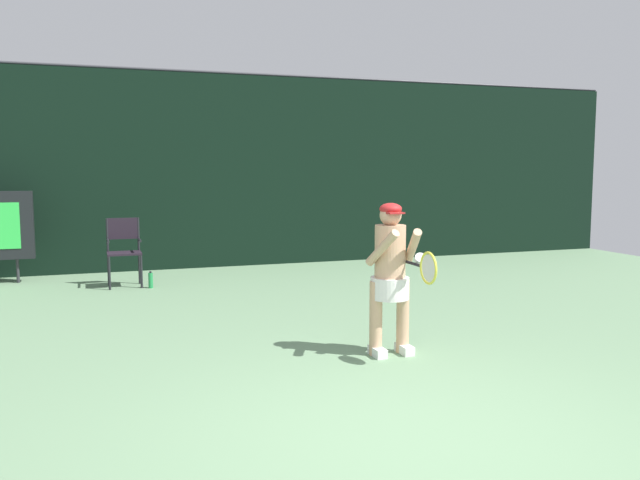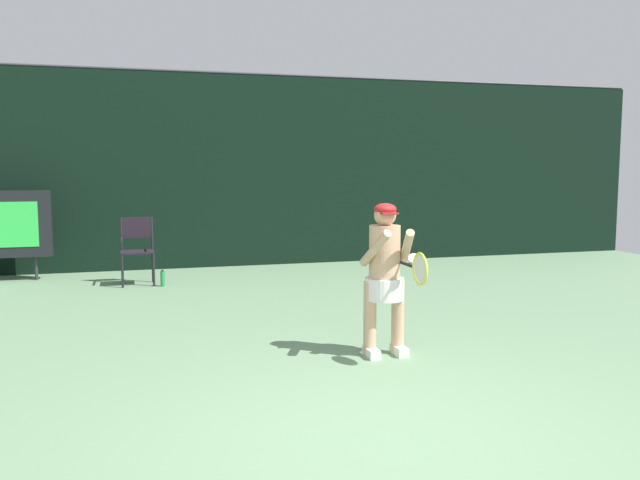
{
  "view_description": "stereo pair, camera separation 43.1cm",
  "coord_description": "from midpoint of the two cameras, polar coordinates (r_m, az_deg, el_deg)",
  "views": [
    {
      "loc": [
        -2.04,
        -3.95,
        1.89
      ],
      "look_at": [
        0.48,
        3.22,
        1.05
      ],
      "focal_mm": 37.23,
      "sensor_mm": 36.0,
      "label": 1
    },
    {
      "loc": [
        -1.63,
        -4.08,
        1.89
      ],
      "look_at": [
        0.48,
        3.22,
        1.05
      ],
      "focal_mm": 37.23,
      "sensor_mm": 36.0,
      "label": 2
    }
  ],
  "objects": [
    {
      "name": "ground",
      "position": [
        4.65,
        5.93,
        -17.83
      ],
      "size": [
        18.0,
        22.0,
        0.03
      ],
      "color": "slate"
    },
    {
      "name": "tennis_player",
      "position": [
        6.66,
        4.24,
        -2.7
      ],
      "size": [
        0.52,
        0.59,
        1.53
      ],
      "color": "white",
      "rests_on": "ground"
    },
    {
      "name": "tennis_racket",
      "position": [
        6.24,
        7.26,
        -2.4
      ],
      "size": [
        0.03,
        0.6,
        0.31
      ],
      "rotation": [
        0.0,
        0.0,
        -0.05
      ],
      "color": "black"
    },
    {
      "name": "backdrop_screen",
      "position": [
        12.65,
        -11.1,
        5.82
      ],
      "size": [
        18.0,
        0.12,
        3.66
      ],
      "color": "black",
      "rests_on": "ground"
    },
    {
      "name": "water_bottle",
      "position": [
        10.78,
        -15.47,
        -3.36
      ],
      "size": [
        0.07,
        0.07,
        0.27
      ],
      "color": "#248B47",
      "rests_on": "ground"
    },
    {
      "name": "umpire_chair",
      "position": [
        11.01,
        -17.59,
        -0.62
      ],
      "size": [
        0.52,
        0.44,
        1.08
      ],
      "color": "black",
      "rests_on": "ground"
    }
  ]
}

